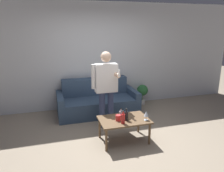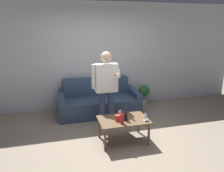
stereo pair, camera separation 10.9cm
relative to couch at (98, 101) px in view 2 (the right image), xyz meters
name	(u,v)px [view 2 (the right image)]	position (x,y,z in m)	size (l,w,h in m)	color
ground_plane	(121,142)	(0.11, -1.59, -0.29)	(16.00, 16.00, 0.00)	gray
wall_back	(98,56)	(0.11, 0.49, 1.06)	(8.00, 0.06, 2.70)	silver
couch	(98,101)	(0.00, 0.00, 0.00)	(1.94, 0.92, 0.83)	#334760
coffee_table	(123,122)	(0.16, -1.54, 0.10)	(0.91, 0.60, 0.44)	brown
bottle_orange	(126,116)	(0.19, -1.60, 0.24)	(0.07, 0.07, 0.23)	black
bottle_green	(120,114)	(0.12, -1.49, 0.23)	(0.07, 0.07, 0.20)	silver
bottle_dark	(122,119)	(0.08, -1.71, 0.25)	(0.07, 0.07, 0.24)	#B21E1E
wine_glass_near	(146,114)	(0.53, -1.69, 0.27)	(0.08, 0.08, 0.17)	silver
cup_on_table	(117,118)	(0.04, -1.57, 0.20)	(0.09, 0.09, 0.11)	red
person_standing_front	(106,84)	(0.01, -0.84, 0.65)	(0.54, 0.43, 1.62)	navy
potted_plant	(144,92)	(1.33, 0.24, 0.07)	(0.30, 0.30, 0.55)	silver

